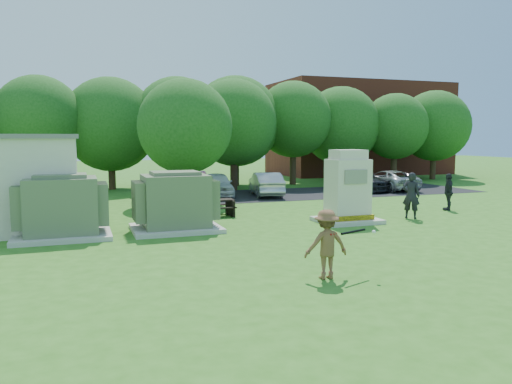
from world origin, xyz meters
name	(u,v)px	position (x,y,z in m)	size (l,w,h in m)	color
ground	(303,252)	(0.00, 0.00, 0.00)	(120.00, 120.00, 0.00)	#2D6619
brick_building	(358,129)	(18.00, 27.00, 4.00)	(15.00, 8.00, 8.00)	maroon
parking_strip	(314,193)	(7.00, 13.50, 0.01)	(20.00, 6.00, 0.01)	#232326
transformer_left	(62,208)	(-6.50, 4.50, 0.97)	(3.00, 2.40, 2.07)	beige
transformer_right	(176,203)	(-2.80, 4.50, 0.97)	(3.00, 2.40, 2.07)	beige
generator_cabinet	(348,191)	(3.70, 3.97, 1.21)	(2.28, 1.86, 2.78)	beige
picnic_table	(214,206)	(-0.75, 7.09, 0.43)	(1.63, 1.22, 0.70)	black
batter	(326,244)	(-0.64, -2.62, 0.80)	(1.04, 0.60, 1.60)	brown
person_by_generator	(411,196)	(6.54, 3.89, 0.93)	(0.68, 0.44, 1.86)	black
person_at_picnic	(204,192)	(-0.97, 7.92, 0.92)	(0.89, 0.69, 1.83)	#CE6D97
person_walking_right	(448,192)	(9.55, 5.26, 0.82)	(0.97, 0.40, 1.65)	#24252A
car_white	(217,184)	(1.24, 13.93, 0.66)	(1.55, 3.86, 1.31)	white
car_silver_a	(266,184)	(3.85, 13.17, 0.66)	(1.39, 3.98, 1.31)	#AFAFB4
car_dark	(356,179)	(10.05, 13.94, 0.68)	(1.91, 4.70, 1.37)	black
car_silver_b	(388,180)	(12.04, 13.52, 0.61)	(2.02, 4.39, 1.22)	#A3A3A7
batting_equipment	(353,232)	(-0.01, -2.70, 1.05)	(1.15, 0.46, 0.09)	black
tree_row	(205,123)	(1.75, 18.50, 4.15)	(41.30, 13.30, 7.30)	#47301E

